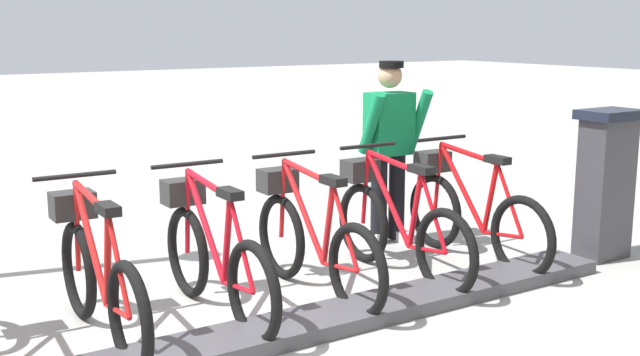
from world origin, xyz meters
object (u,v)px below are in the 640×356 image
object	(u,v)px
bike_docked_4	(97,274)
worker_near_rack	(389,145)
payment_kiosk	(605,182)
bike_docked_3	(213,255)
bike_docked_0	(470,211)
bike_docked_2	(311,238)
bike_docked_1	(396,223)

from	to	relation	value
bike_docked_4	worker_near_rack	bearing A→B (deg)	-74.40
worker_near_rack	payment_kiosk	bearing A→B (deg)	-138.60
worker_near_rack	bike_docked_3	bearing A→B (deg)	110.91
bike_docked_3	bike_docked_4	xyz separation A→B (m)	(0.00, 0.80, 0.00)
bike_docked_0	payment_kiosk	bearing A→B (deg)	-119.66
bike_docked_0	worker_near_rack	distance (m)	0.98
bike_docked_2	bike_docked_3	world-z (taller)	same
bike_docked_0	worker_near_rack	world-z (taller)	worker_near_rack
bike_docked_1	worker_near_rack	bearing A→B (deg)	-34.54
bike_docked_2	bike_docked_4	distance (m)	1.59
bike_docked_0	bike_docked_4	distance (m)	3.18
payment_kiosk	bike_docked_2	size ratio (longest dim) A/B	0.74
bike_docked_3	bike_docked_0	bearing A→B (deg)	-90.00
bike_docked_3	worker_near_rack	size ratio (longest dim) A/B	1.04
bike_docked_3	payment_kiosk	bearing A→B (deg)	-99.57
bike_docked_3	bike_docked_4	distance (m)	0.80
bike_docked_2	bike_docked_3	size ratio (longest dim) A/B	1.00
bike_docked_0	bike_docked_2	size ratio (longest dim) A/B	1.00
bike_docked_1	bike_docked_4	xyz separation A→B (m)	(0.00, 2.39, 0.00)
bike_docked_2	worker_near_rack	xyz separation A→B (m)	(0.83, -1.36, 0.48)
payment_kiosk	bike_docked_3	xyz separation A→B (m)	(0.57, 3.39, -0.24)
bike_docked_0	bike_docked_4	size ratio (longest dim) A/B	1.00
payment_kiosk	worker_near_rack	bearing A→B (deg)	41.40
bike_docked_0	worker_near_rack	size ratio (longest dim) A/B	1.04
bike_docked_1	bike_docked_4	bearing A→B (deg)	90.00
worker_near_rack	bike_docked_2	bearing A→B (deg)	121.18
payment_kiosk	bike_docked_2	xyz separation A→B (m)	(0.57, 2.60, -0.24)
bike_docked_1	bike_docked_3	xyz separation A→B (m)	(0.00, 1.59, 0.00)
bike_docked_4	worker_near_rack	xyz separation A→B (m)	(0.83, -2.96, 0.48)
bike_docked_3	worker_near_rack	world-z (taller)	worker_near_rack
bike_docked_0	bike_docked_1	size ratio (longest dim) A/B	1.00
payment_kiosk	bike_docked_0	xyz separation A→B (m)	(0.57, 1.00, -0.24)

